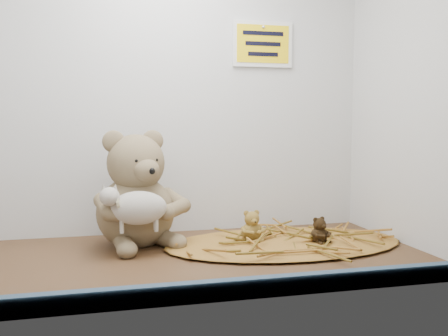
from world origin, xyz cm
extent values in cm
cube|color=#3E2B15|center=(0.00, 0.00, 0.00)|extent=(120.00, 60.00, 0.40)
cube|color=silver|center=(0.00, 30.00, 45.00)|extent=(120.00, 0.40, 90.00)
cube|color=silver|center=(60.00, 0.00, 45.00)|extent=(0.40, 60.00, 90.00)
cube|color=#335062|center=(0.00, -28.80, 1.80)|extent=(119.28, 2.20, 3.60)
ellipsoid|color=brown|center=(29.02, 6.72, 0.61)|extent=(63.32, 36.76, 1.23)
cube|color=#E0BA0B|center=(30.00, 29.40, 55.00)|extent=(16.00, 1.20, 11.00)
camera|label=1|loc=(-17.03, -113.44, 31.50)|focal=40.00mm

